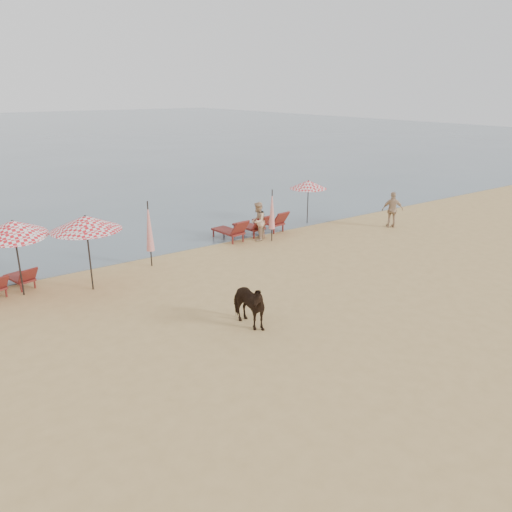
{
  "coord_description": "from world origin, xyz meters",
  "views": [
    {
      "loc": [
        -9.41,
        -8.26,
        6.6
      ],
      "look_at": [
        0.0,
        5.0,
        1.1
      ],
      "focal_mm": 35.0,
      "sensor_mm": 36.0,
      "label": 1
    }
  ],
  "objects_px": {
    "lounger_cluster_right": "(252,225)",
    "umbrella_open_left_a": "(86,223)",
    "umbrella_closed_right": "(272,210)",
    "umbrella_open_right": "(308,185)",
    "beachgoer_right_b": "(392,210)",
    "umbrella_closed_left": "(149,227)",
    "beachgoer_right_a": "(258,221)",
    "cow": "(247,304)",
    "umbrella_open_left_b": "(13,228)"
  },
  "relations": [
    {
      "from": "umbrella_open_left_a",
      "to": "cow",
      "type": "relative_size",
      "value": 1.61
    },
    {
      "from": "lounger_cluster_right",
      "to": "umbrella_closed_left",
      "type": "xyz_separation_m",
      "value": [
        -5.62,
        -1.17,
        1.09
      ]
    },
    {
      "from": "umbrella_open_left_a",
      "to": "lounger_cluster_right",
      "type": "bearing_deg",
      "value": 31.46
    },
    {
      "from": "umbrella_open_right",
      "to": "umbrella_closed_left",
      "type": "bearing_deg",
      "value": -177.76
    },
    {
      "from": "umbrella_closed_left",
      "to": "umbrella_closed_right",
      "type": "distance_m",
      "value": 5.85
    },
    {
      "from": "cow",
      "to": "beachgoer_right_a",
      "type": "distance_m",
      "value": 8.67
    },
    {
      "from": "umbrella_closed_left",
      "to": "cow",
      "type": "height_order",
      "value": "umbrella_closed_left"
    },
    {
      "from": "cow",
      "to": "umbrella_closed_right",
      "type": "bearing_deg",
      "value": 44.74
    },
    {
      "from": "umbrella_closed_left",
      "to": "beachgoer_right_b",
      "type": "bearing_deg",
      "value": -7.48
    },
    {
      "from": "lounger_cluster_right",
      "to": "cow",
      "type": "height_order",
      "value": "cow"
    },
    {
      "from": "umbrella_open_left_a",
      "to": "umbrella_open_right",
      "type": "relative_size",
      "value": 1.18
    },
    {
      "from": "umbrella_open_left_b",
      "to": "cow",
      "type": "relative_size",
      "value": 1.64
    },
    {
      "from": "beachgoer_right_b",
      "to": "umbrella_open_left_a",
      "type": "bearing_deg",
      "value": 33.51
    },
    {
      "from": "umbrella_closed_right",
      "to": "beachgoer_right_b",
      "type": "xyz_separation_m",
      "value": [
        6.28,
        -1.57,
        -0.56
      ]
    },
    {
      "from": "umbrella_closed_right",
      "to": "umbrella_open_left_a",
      "type": "bearing_deg",
      "value": -173.15
    },
    {
      "from": "umbrella_open_left_a",
      "to": "umbrella_open_left_b",
      "type": "distance_m",
      "value": 2.23
    },
    {
      "from": "umbrella_open_right",
      "to": "lounger_cluster_right",
      "type": "bearing_deg",
      "value": 176.83
    },
    {
      "from": "umbrella_closed_right",
      "to": "beachgoer_right_a",
      "type": "relative_size",
      "value": 1.34
    },
    {
      "from": "lounger_cluster_right",
      "to": "umbrella_open_left_a",
      "type": "distance_m",
      "value": 8.76
    },
    {
      "from": "lounger_cluster_right",
      "to": "umbrella_closed_right",
      "type": "distance_m",
      "value": 1.55
    },
    {
      "from": "umbrella_open_left_a",
      "to": "umbrella_closed_left",
      "type": "xyz_separation_m",
      "value": [
        2.65,
        1.04,
        -0.78
      ]
    },
    {
      "from": "umbrella_closed_right",
      "to": "beachgoer_right_b",
      "type": "height_order",
      "value": "umbrella_closed_right"
    },
    {
      "from": "umbrella_closed_left",
      "to": "beachgoer_right_a",
      "type": "distance_m",
      "value": 5.47
    },
    {
      "from": "umbrella_closed_left",
      "to": "beachgoer_right_a",
      "type": "relative_size",
      "value": 1.46
    },
    {
      "from": "umbrella_open_right",
      "to": "umbrella_closed_right",
      "type": "distance_m",
      "value": 3.64
    },
    {
      "from": "umbrella_closed_left",
      "to": "cow",
      "type": "distance_m",
      "value": 6.48
    },
    {
      "from": "lounger_cluster_right",
      "to": "umbrella_open_left_a",
      "type": "relative_size",
      "value": 1.3
    },
    {
      "from": "lounger_cluster_right",
      "to": "beachgoer_right_a",
      "type": "bearing_deg",
      "value": -112.01
    },
    {
      "from": "umbrella_open_left_b",
      "to": "cow",
      "type": "height_order",
      "value": "umbrella_open_left_b"
    },
    {
      "from": "lounger_cluster_right",
      "to": "cow",
      "type": "relative_size",
      "value": 2.1
    },
    {
      "from": "umbrella_open_right",
      "to": "beachgoer_right_b",
      "type": "relative_size",
      "value": 1.26
    },
    {
      "from": "umbrella_open_right",
      "to": "umbrella_open_left_a",
      "type": "bearing_deg",
      "value": -174.69
    },
    {
      "from": "umbrella_open_right",
      "to": "umbrella_closed_right",
      "type": "height_order",
      "value": "umbrella_closed_right"
    },
    {
      "from": "umbrella_closed_right",
      "to": "beachgoer_right_a",
      "type": "distance_m",
      "value": 0.86
    },
    {
      "from": "lounger_cluster_right",
      "to": "beachgoer_right_b",
      "type": "bearing_deg",
      "value": -29.08
    },
    {
      "from": "umbrella_open_right",
      "to": "cow",
      "type": "distance_m",
      "value": 12.01
    },
    {
      "from": "lounger_cluster_right",
      "to": "umbrella_open_right",
      "type": "bearing_deg",
      "value": -3.03
    },
    {
      "from": "umbrella_open_right",
      "to": "beachgoer_right_b",
      "type": "distance_m",
      "value": 4.33
    },
    {
      "from": "umbrella_closed_right",
      "to": "lounger_cluster_right",
      "type": "bearing_deg",
      "value": 100.8
    },
    {
      "from": "umbrella_open_left_b",
      "to": "umbrella_closed_right",
      "type": "height_order",
      "value": "umbrella_open_left_b"
    },
    {
      "from": "umbrella_closed_right",
      "to": "beachgoer_right_b",
      "type": "bearing_deg",
      "value": -14.01
    },
    {
      "from": "beachgoer_right_a",
      "to": "umbrella_open_left_a",
      "type": "bearing_deg",
      "value": -28.97
    },
    {
      "from": "umbrella_open_left_a",
      "to": "beachgoer_right_b",
      "type": "relative_size",
      "value": 1.48
    },
    {
      "from": "beachgoer_right_a",
      "to": "beachgoer_right_b",
      "type": "height_order",
      "value": "beachgoer_right_b"
    },
    {
      "from": "umbrella_closed_right",
      "to": "cow",
      "type": "relative_size",
      "value": 1.45
    },
    {
      "from": "umbrella_closed_left",
      "to": "beachgoer_right_a",
      "type": "height_order",
      "value": "umbrella_closed_left"
    },
    {
      "from": "cow",
      "to": "beachgoer_right_b",
      "type": "bearing_deg",
      "value": 18.52
    },
    {
      "from": "umbrella_open_right",
      "to": "cow",
      "type": "relative_size",
      "value": 1.37
    },
    {
      "from": "umbrella_closed_right",
      "to": "beachgoer_right_a",
      "type": "xyz_separation_m",
      "value": [
        -0.44,
        0.47,
        -0.57
      ]
    },
    {
      "from": "lounger_cluster_right",
      "to": "umbrella_open_right",
      "type": "height_order",
      "value": "umbrella_open_right"
    }
  ]
}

